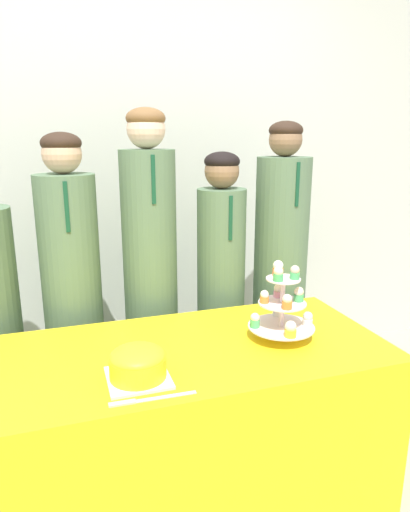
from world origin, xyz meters
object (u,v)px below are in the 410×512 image
student_2 (151,282)px  student_4 (280,276)px  cupcake_stand (283,305)px  round_cake (138,363)px  cake_knife (138,401)px  student_1 (73,302)px  student_3 (221,293)px

student_2 → student_4: bearing=0.0°
cupcake_stand → student_2: student_2 is taller
round_cake → cake_knife: (-0.02, -0.14, -0.06)m
round_cake → student_4: student_4 is taller
cake_knife → student_2: size_ratio=0.17×
cupcake_stand → student_1: 1.02m
cake_knife → student_3: student_3 is taller
round_cake → student_3: 0.98m
round_cake → cupcake_stand: bearing=13.4°
round_cake → cake_knife: bearing=-100.0°
cupcake_stand → student_2: 0.76m
student_3 → student_2: bearing=180.0°
cake_knife → round_cake: bearing=81.7°
student_1 → student_3: 0.76m
student_4 → round_cake: bearing=-140.2°
student_3 → student_4: size_ratio=0.91×
cake_knife → student_1: 0.93m
cupcake_stand → student_3: size_ratio=0.22×
round_cake → student_1: size_ratio=0.14×
student_1 → student_2: 0.39m
student_4 → student_3: bearing=-180.0°
student_1 → student_3: (0.76, -0.00, -0.03)m
cupcake_stand → student_3: student_3 is taller
round_cake → student_2: student_2 is taller
student_3 → cupcake_stand: bearing=-86.8°
round_cake → student_4: (0.93, 0.78, -0.01)m
round_cake → student_2: size_ratio=0.13×
cake_knife → student_2: 0.95m
cake_knife → student_1: (-0.15, 0.91, 0.02)m
cake_knife → student_1: size_ratio=0.18×
round_cake → student_3: (0.58, 0.78, -0.07)m
cake_knife → student_2: student_2 is taller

